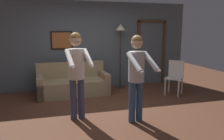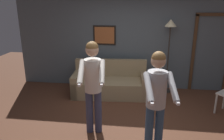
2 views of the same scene
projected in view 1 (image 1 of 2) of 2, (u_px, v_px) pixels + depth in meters
name	position (u px, v px, depth m)	size (l,w,h in m)	color
ground_plane	(103.00, 113.00, 4.69)	(12.00, 12.00, 0.00)	brown
back_wall_assembly	(88.00, 45.00, 6.59)	(6.40, 0.10, 2.60)	#525D64
couch	(73.00, 84.00, 6.02)	(1.95, 0.98, 0.87)	#9D8761
torchiere_lamp	(120.00, 37.00, 6.52)	(0.30, 0.30, 1.93)	#332D28
person_standing_left	(77.00, 68.00, 4.18)	(0.49, 0.69, 1.71)	#3E4365
person_standing_right	(137.00, 71.00, 4.06)	(0.50, 0.67, 1.66)	#345277
dining_chair_distant	(175.00, 75.00, 6.02)	(0.59, 0.59, 0.93)	silver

